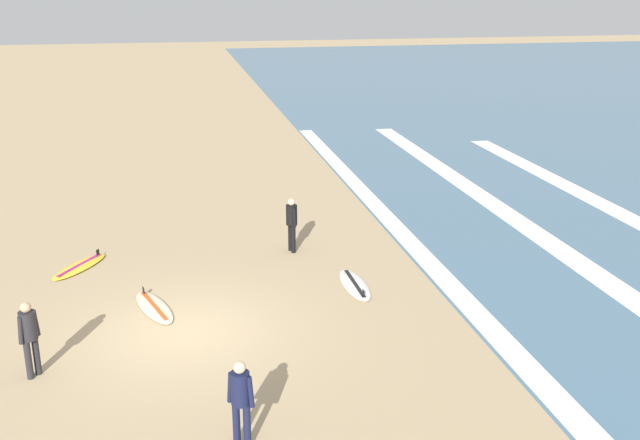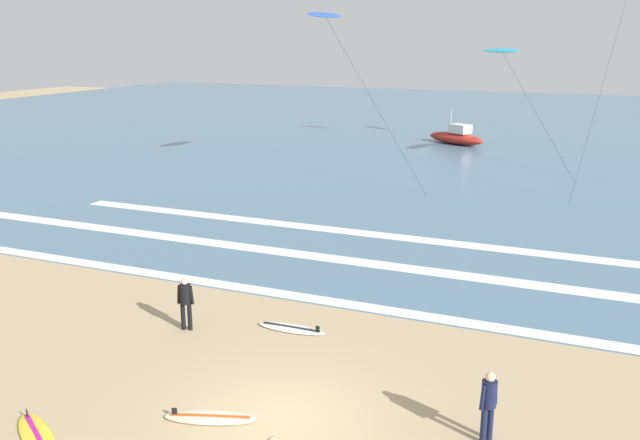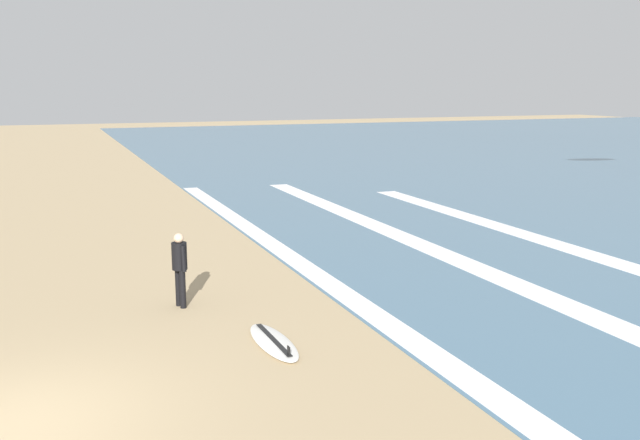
# 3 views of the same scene
# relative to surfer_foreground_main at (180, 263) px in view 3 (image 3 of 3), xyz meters

# --- Properties ---
(ground_plane) EXTENTS (160.00, 160.00, 0.00)m
(ground_plane) POSITION_rel_surfer_foreground_main_xyz_m (4.56, -3.23, -0.96)
(ground_plane) COLOR tan
(wave_foam_shoreline) EXTENTS (46.53, 0.63, 0.01)m
(wave_foam_shoreline) POSITION_rel_surfer_foreground_main_xyz_m (5.91, 3.58, -0.94)
(wave_foam_shoreline) COLOR white
(wave_foam_shoreline) RESTS_ON ocean_surface
(surfer_foreground_main) EXTENTS (0.51, 0.32, 1.60)m
(surfer_foreground_main) POSITION_rel_surfer_foreground_main_xyz_m (0.00, 0.00, 0.00)
(surfer_foreground_main) COLOR black
(surfer_foreground_main) RESTS_ON ground
(surfboard_foreground_flat) EXTENTS (2.11, 0.64, 0.25)m
(surfboard_foreground_flat) POSITION_rel_surfer_foreground_main_xyz_m (2.83, 1.16, -0.91)
(surfboard_foreground_flat) COLOR silver
(surfboard_foreground_flat) RESTS_ON ground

